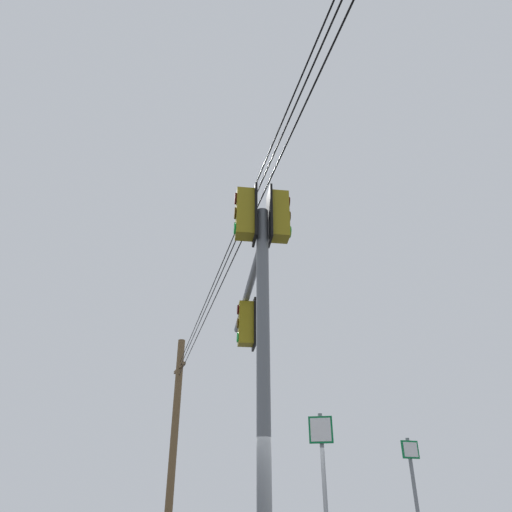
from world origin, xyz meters
TOP-DOWN VIEW (x-y plane):
  - signal_mast_assembly at (-0.85, -0.17)m, footprint 4.15×2.95m
  - utility_pole_wooden at (-13.20, 5.85)m, footprint 1.81×0.74m
  - route_sign_primary at (-0.77, 1.16)m, footprint 0.33×0.27m
  - route_sign_secondary at (-0.51, 3.29)m, footprint 0.16×0.35m
  - overhead_wire_span at (1.02, -1.19)m, footprint 28.45×14.11m

SIDE VIEW (x-z plane):
  - route_sign_secondary at x=-0.51m, z-range 0.28..3.06m
  - route_sign_primary at x=-0.77m, z-range 0.37..3.41m
  - utility_pole_wooden at x=-13.20m, z-range 0.09..8.33m
  - signal_mast_assembly at x=-0.85m, z-range 1.37..7.95m
  - overhead_wire_span at x=1.02m, z-range 6.24..7.23m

